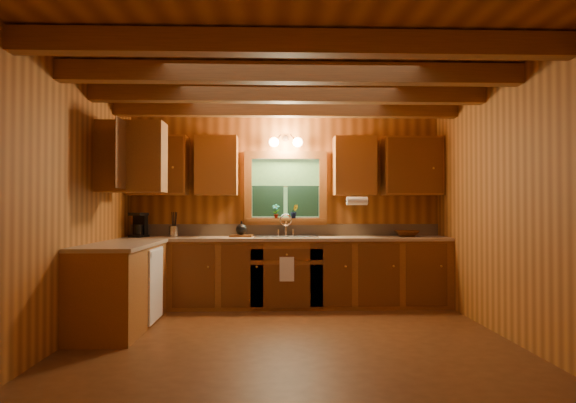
% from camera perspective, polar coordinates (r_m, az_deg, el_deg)
% --- Properties ---
extents(room, '(4.20, 4.20, 4.20)m').
position_cam_1_polar(room, '(4.82, 0.30, -0.44)').
color(room, '#593115').
rests_on(room, ground).
extents(ceiling_beams, '(4.20, 2.54, 0.18)m').
position_cam_1_polar(ceiling_beams, '(4.97, 0.30, 13.41)').
color(ceiling_beams, brown).
rests_on(ceiling_beams, room).
extents(base_cabinets, '(4.20, 2.22, 0.86)m').
position_cam_1_polar(base_cabinets, '(6.16, -4.79, -8.66)').
color(base_cabinets, brown).
rests_on(base_cabinets, ground).
extents(countertop, '(4.20, 2.24, 0.04)m').
position_cam_1_polar(countertop, '(6.12, -4.65, -4.48)').
color(countertop, tan).
rests_on(countertop, base_cabinets).
extents(backsplash, '(4.20, 0.02, 0.16)m').
position_cam_1_polar(backsplash, '(6.71, -0.29, -3.32)').
color(backsplash, tan).
rests_on(backsplash, room).
extents(dishwasher_panel, '(0.02, 0.60, 0.80)m').
position_cam_1_polar(dishwasher_panel, '(5.70, -15.09, -9.25)').
color(dishwasher_panel, white).
rests_on(dishwasher_panel, base_cabinets).
extents(upper_cabinets, '(4.19, 1.77, 0.78)m').
position_cam_1_polar(upper_cabinets, '(6.28, -5.35, 4.38)').
color(upper_cabinets, brown).
rests_on(upper_cabinets, room).
extents(window, '(1.12, 0.08, 1.00)m').
position_cam_1_polar(window, '(6.69, -0.29, 1.38)').
color(window, brown).
rests_on(window, room).
extents(window_sill, '(1.06, 0.14, 0.04)m').
position_cam_1_polar(window_sill, '(6.64, -0.28, -2.13)').
color(window_sill, brown).
rests_on(window_sill, room).
extents(wall_sconce, '(0.45, 0.21, 0.17)m').
position_cam_1_polar(wall_sconce, '(6.62, -0.26, 6.92)').
color(wall_sconce, black).
rests_on(wall_sconce, room).
extents(paper_towel_roll, '(0.27, 0.11, 0.11)m').
position_cam_1_polar(paper_towel_roll, '(6.44, 8.00, 0.06)').
color(paper_towel_roll, white).
rests_on(paper_towel_roll, upper_cabinets).
extents(dish_towel, '(0.18, 0.01, 0.30)m').
position_cam_1_polar(dish_towel, '(6.13, -0.14, -7.86)').
color(dish_towel, white).
rests_on(dish_towel, base_cabinets).
extents(sink, '(0.82, 0.48, 0.43)m').
position_cam_1_polar(sink, '(6.43, -0.23, -4.53)').
color(sink, silver).
rests_on(sink, countertop).
extents(coffee_maker, '(0.18, 0.23, 0.32)m').
position_cam_1_polar(coffee_maker, '(6.68, -16.85, -2.63)').
color(coffee_maker, black).
rests_on(coffee_maker, countertop).
extents(utensil_crock, '(0.12, 0.12, 0.33)m').
position_cam_1_polar(utensil_crock, '(6.57, -13.13, -3.34)').
color(utensil_crock, silver).
rests_on(utensil_crock, countertop).
extents(cutting_board, '(0.31, 0.23, 0.03)m').
position_cam_1_polar(cutting_board, '(6.46, -5.43, -4.00)').
color(cutting_board, '#5E3214').
rests_on(cutting_board, countertop).
extents(teakettle, '(0.14, 0.14, 0.18)m').
position_cam_1_polar(teakettle, '(6.46, -5.43, -3.24)').
color(teakettle, black).
rests_on(teakettle, cutting_board).
extents(wicker_basket, '(0.38, 0.38, 0.08)m').
position_cam_1_polar(wicker_basket, '(6.68, 13.61, -3.63)').
color(wicker_basket, '#48230C').
rests_on(wicker_basket, countertop).
extents(potted_plant_left, '(0.11, 0.08, 0.19)m').
position_cam_1_polar(potted_plant_left, '(6.62, -1.42, -1.12)').
color(potted_plant_left, '#5E3214').
rests_on(potted_plant_left, window_sill).
extents(potted_plant_right, '(0.12, 0.10, 0.19)m').
position_cam_1_polar(potted_plant_right, '(6.60, 0.74, -1.16)').
color(potted_plant_right, '#5E3214').
rests_on(potted_plant_right, window_sill).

